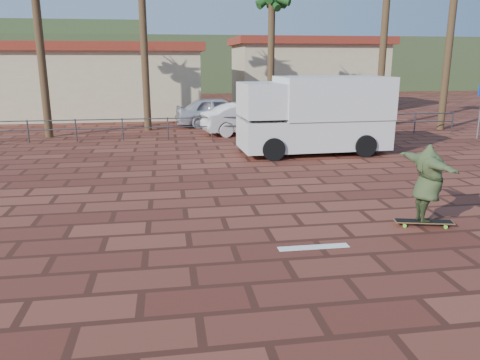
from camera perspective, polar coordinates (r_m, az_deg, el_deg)
The scene contains 13 objects.
ground at distance 10.15m, azimuth 3.11°, elevation -5.84°, with size 120.00×120.00×0.00m, color brown.
paint_stripe at distance 9.24m, azimuth 8.95°, elevation -8.08°, with size 1.40×0.22×0.01m, color white.
guardrail at distance 21.59m, azimuth -3.45°, elevation 6.90°, with size 24.06×0.06×1.00m.
palm_center at distance 25.57m, azimuth 3.91°, elevation 20.83°, with size 2.40×2.40×7.75m.
building_west at distance 31.59m, azimuth -16.44°, elevation 11.66°, with size 12.60×7.60×4.50m.
building_east at distance 34.79m, azimuth 8.09°, elevation 12.72°, with size 10.60×6.60×5.00m.
hill_front at distance 59.34m, azimuth -7.09°, elevation 13.88°, with size 70.00×18.00×6.00m, color #384C28.
hill_back at distance 68.30m, azimuth -26.62°, elevation 13.41°, with size 35.00×14.00×8.00m, color #384C28.
longboard at distance 10.95m, azimuth 21.49°, elevation -4.77°, with size 1.27×0.56×0.12m.
skateboarder at distance 10.72m, azimuth 21.92°, elevation -0.38°, with size 2.08×0.57×1.69m, color #3A4A28.
campervan at distance 18.22m, azimuth 9.11°, elevation 8.01°, with size 5.68×2.64×2.90m.
car_silver at distance 25.60m, azimuth -2.63°, elevation 8.34°, with size 1.86×4.63×1.58m, color #BABBC1.
car_white at distance 22.82m, azimuth 1.07°, elevation 7.48°, with size 1.56×4.48×1.48m, color silver.
Camera 1 is at (-2.00, -9.31, 3.52)m, focal length 35.00 mm.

